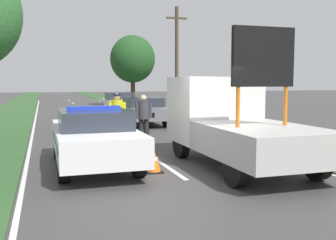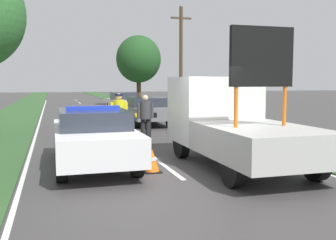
% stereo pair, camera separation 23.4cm
% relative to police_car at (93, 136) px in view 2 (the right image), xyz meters
% --- Properties ---
extents(ground_plane, '(160.00, 160.00, 0.00)m').
position_rel_police_car_xyz_m(ground_plane, '(1.77, -1.34, -0.77)').
color(ground_plane, '#3D3A3A').
extents(lane_markings, '(6.97, 54.96, 0.01)m').
position_rel_police_car_xyz_m(lane_markings, '(1.77, 12.02, -0.77)').
color(lane_markings, silver).
rests_on(lane_markings, ground).
extents(grass_verge_left, '(3.07, 120.00, 0.03)m').
position_rel_police_car_xyz_m(grass_verge_left, '(-3.30, 18.66, -0.76)').
color(grass_verge_left, '#2D5128').
rests_on(grass_verge_left, ground).
extents(grass_verge_right, '(3.07, 120.00, 0.03)m').
position_rel_police_car_xyz_m(grass_verge_right, '(6.83, 18.66, -0.76)').
color(grass_verge_right, '#2D5128').
rests_on(grass_verge_right, ground).
extents(police_car, '(1.91, 4.92, 1.56)m').
position_rel_police_car_xyz_m(police_car, '(0.00, 0.00, 0.00)').
color(police_car, white).
rests_on(police_car, ground).
extents(work_truck, '(2.24, 5.34, 3.39)m').
position_rel_police_car_xyz_m(work_truck, '(3.53, -0.69, 0.36)').
color(work_truck, white).
rests_on(work_truck, ground).
extents(road_barrier, '(2.56, 0.08, 1.01)m').
position_rel_police_car_xyz_m(road_barrier, '(1.52, 4.17, 0.05)').
color(road_barrier, black).
rests_on(road_barrier, ground).
extents(police_officer, '(0.63, 0.40, 1.77)m').
position_rel_police_car_xyz_m(police_officer, '(1.26, 3.54, 0.28)').
color(police_officer, '#191E38').
rests_on(police_officer, ground).
extents(pedestrian_civilian, '(0.61, 0.39, 1.71)m').
position_rel_police_car_xyz_m(pedestrian_civilian, '(2.20, 3.47, 0.23)').
color(pedestrian_civilian, '#232326').
rests_on(pedestrian_civilian, ground).
extents(traffic_cone_near_police, '(0.41, 0.41, 0.57)m').
position_rel_police_car_xyz_m(traffic_cone_near_police, '(1.28, -1.13, -0.49)').
color(traffic_cone_near_police, black).
rests_on(traffic_cone_near_police, ground).
extents(traffic_cone_centre_front, '(0.44, 0.44, 0.61)m').
position_rel_police_car_xyz_m(traffic_cone_centre_front, '(-0.46, 3.47, -0.47)').
color(traffic_cone_centre_front, black).
rests_on(traffic_cone_centre_front, ground).
extents(traffic_cone_near_truck, '(0.42, 0.42, 0.58)m').
position_rel_police_car_xyz_m(traffic_cone_near_truck, '(0.50, 3.30, -0.49)').
color(traffic_cone_near_truck, black).
rests_on(traffic_cone_near_truck, ground).
extents(traffic_cone_behind_barrier, '(0.39, 0.39, 0.54)m').
position_rel_police_car_xyz_m(traffic_cone_behind_barrier, '(4.30, 4.25, -0.51)').
color(traffic_cone_behind_barrier, black).
rests_on(traffic_cone_behind_barrier, ground).
extents(queued_car_suv_grey, '(1.90, 4.67, 1.39)m').
position_rel_police_car_xyz_m(queued_car_suv_grey, '(3.65, 9.44, -0.03)').
color(queued_car_suv_grey, slate).
rests_on(queued_car_suv_grey, ground).
extents(queued_car_van_white, '(1.74, 4.14, 1.50)m').
position_rel_police_car_xyz_m(queued_car_van_white, '(3.56, 15.76, 0.02)').
color(queued_car_van_white, silver).
rests_on(queued_car_van_white, ground).
extents(roadside_tree_near_left, '(4.06, 4.06, 6.38)m').
position_rel_police_car_xyz_m(roadside_tree_near_left, '(6.65, 25.13, 3.46)').
color(roadside_tree_near_left, '#42301E').
rests_on(roadside_tree_near_left, ground).
extents(utility_pole, '(1.20, 0.20, 6.37)m').
position_rel_police_car_xyz_m(utility_pole, '(6.07, 11.14, 2.53)').
color(utility_pole, '#473828').
rests_on(utility_pole, ground).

